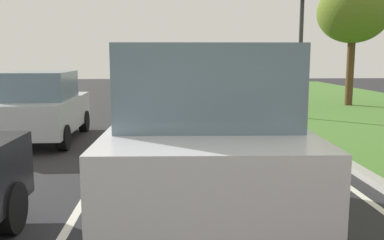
# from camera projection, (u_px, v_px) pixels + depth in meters

# --- Properties ---
(ground_plane) EXTENTS (60.00, 60.00, 0.00)m
(ground_plane) POSITION_uv_depth(u_px,v_px,m) (145.00, 142.00, 10.74)
(ground_plane) COLOR #262628
(lane_line_center) EXTENTS (0.12, 32.00, 0.01)m
(lane_line_center) POSITION_uv_depth(u_px,v_px,m) (117.00, 142.00, 10.70)
(lane_line_center) COLOR silver
(lane_line_center) RESTS_ON ground
(lane_line_right_edge) EXTENTS (0.12, 32.00, 0.01)m
(lane_line_right_edge) POSITION_uv_depth(u_px,v_px,m) (285.00, 141.00, 10.94)
(lane_line_right_edge) COLOR silver
(lane_line_right_edge) RESTS_ON ground
(curb_right) EXTENTS (0.24, 48.00, 0.12)m
(curb_right) POSITION_uv_depth(u_px,v_px,m) (304.00, 138.00, 10.96)
(curb_right) COLOR #9E9B93
(curb_right) RESTS_ON ground
(car_suv_ahead) EXTENTS (2.10, 4.56, 2.28)m
(car_suv_ahead) POSITION_uv_depth(u_px,v_px,m) (202.00, 139.00, 5.17)
(car_suv_ahead) COLOR silver
(car_suv_ahead) RESTS_ON ground
(car_hatchback_far) EXTENTS (1.75, 3.71, 1.78)m
(car_hatchback_far) POSITION_uv_depth(u_px,v_px,m) (43.00, 107.00, 10.81)
(car_hatchback_far) COLOR #B7BABF
(car_hatchback_far) RESTS_ON ground
(traffic_light_near_right) EXTENTS (0.32, 0.50, 5.22)m
(traffic_light_near_right) POSITION_uv_depth(u_px,v_px,m) (303.00, 15.00, 13.98)
(traffic_light_near_right) COLOR #2D2D2D
(traffic_light_near_right) RESTS_ON ground
(tree_roadside_far) EXTENTS (2.99, 2.99, 5.23)m
(tree_roadside_far) POSITION_uv_depth(u_px,v_px,m) (353.00, 13.00, 17.77)
(tree_roadside_far) COLOR #4C331E
(tree_roadside_far) RESTS_ON ground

